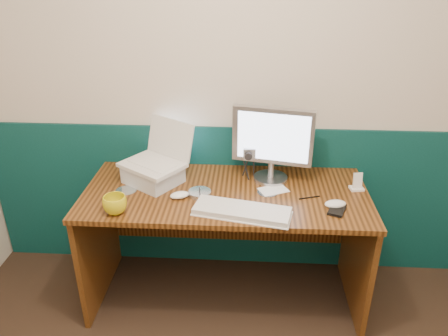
# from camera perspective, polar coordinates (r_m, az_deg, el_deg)

# --- Properties ---
(back_wall) EXTENTS (3.50, 0.04, 2.50)m
(back_wall) POSITION_cam_1_polar(r_m,az_deg,el_deg) (2.61, 4.48, 10.46)
(back_wall) COLOR beige
(back_wall) RESTS_ON ground
(wainscot) EXTENTS (3.48, 0.02, 1.00)m
(wainscot) POSITION_cam_1_polar(r_m,az_deg,el_deg) (2.89, 3.97, -4.09)
(wainscot) COLOR #073130
(wainscot) RESTS_ON ground
(desk) EXTENTS (1.60, 0.70, 0.75)m
(desk) POSITION_cam_1_polar(r_m,az_deg,el_deg) (2.66, 0.20, -10.18)
(desk) COLOR #321B09
(desk) RESTS_ON ground
(laptop_riser) EXTENTS (0.38, 0.37, 0.10)m
(laptop_riser) POSITION_cam_1_polar(r_m,az_deg,el_deg) (2.57, -9.26, -0.85)
(laptop_riser) COLOR silver
(laptop_riser) RESTS_ON desk
(laptop) EXTENTS (0.42, 0.40, 0.28)m
(laptop) POSITION_cam_1_polar(r_m,az_deg,el_deg) (2.49, -9.56, 3.04)
(laptop) COLOR silver
(laptop) RESTS_ON laptop_riser
(monitor) EXTENTS (0.48, 0.22, 0.46)m
(monitor) POSITION_cam_1_polar(r_m,az_deg,el_deg) (2.51, 6.33, 3.21)
(monitor) COLOR #A6A6AA
(monitor) RESTS_ON desk
(keyboard) EXTENTS (0.52, 0.26, 0.03)m
(keyboard) POSITION_cam_1_polar(r_m,az_deg,el_deg) (2.25, 2.36, -5.71)
(keyboard) COLOR silver
(keyboard) RESTS_ON desk
(mouse_right) EXTENTS (0.13, 0.09, 0.04)m
(mouse_right) POSITION_cam_1_polar(r_m,az_deg,el_deg) (2.37, 14.34, -4.57)
(mouse_right) COLOR silver
(mouse_right) RESTS_ON desk
(mouse_left) EXTENTS (0.12, 0.10, 0.04)m
(mouse_left) POSITION_cam_1_polar(r_m,az_deg,el_deg) (2.40, -5.81, -3.53)
(mouse_left) COLOR white
(mouse_left) RESTS_ON desk
(mug) EXTENTS (0.15, 0.15, 0.10)m
(mug) POSITION_cam_1_polar(r_m,az_deg,el_deg) (2.31, -14.06, -4.67)
(mug) COLOR gold
(mug) RESTS_ON desk
(camcorder) EXTENTS (0.10, 0.14, 0.21)m
(camcorder) POSITION_cam_1_polar(r_m,az_deg,el_deg) (2.58, 3.25, 0.95)
(camcorder) COLOR #A1A2A6
(camcorder) RESTS_ON desk
(cd_spindle) EXTENTS (0.13, 0.13, 0.03)m
(cd_spindle) POSITION_cam_1_polar(r_m,az_deg,el_deg) (2.42, -3.20, -3.30)
(cd_spindle) COLOR silver
(cd_spindle) RESTS_ON desk
(cd_loose_a) EXTENTS (0.12, 0.12, 0.00)m
(cd_loose_a) POSITION_cam_1_polar(r_m,az_deg,el_deg) (2.53, -12.68, -2.86)
(cd_loose_a) COLOR #B0B9C1
(cd_loose_a) RESTS_ON desk
(cd_loose_b) EXTENTS (0.12, 0.12, 0.00)m
(cd_loose_b) POSITION_cam_1_polar(r_m,az_deg,el_deg) (2.46, 5.72, -3.16)
(cd_loose_b) COLOR #B2B7C3
(cd_loose_b) RESTS_ON desk
(pen) EXTENTS (0.12, 0.05, 0.01)m
(pen) POSITION_cam_1_polar(r_m,az_deg,el_deg) (2.44, 11.09, -3.80)
(pen) COLOR black
(pen) RESTS_ON desk
(papers) EXTENTS (0.19, 0.16, 0.00)m
(papers) POSITION_cam_1_polar(r_m,az_deg,el_deg) (2.49, 6.47, -2.87)
(papers) COLOR silver
(papers) RESTS_ON desk
(dock) EXTENTS (0.08, 0.07, 0.01)m
(dock) POSITION_cam_1_polar(r_m,az_deg,el_deg) (2.59, 16.92, -2.57)
(dock) COLOR white
(dock) RESTS_ON desk
(music_player) EXTENTS (0.06, 0.03, 0.09)m
(music_player) POSITION_cam_1_polar(r_m,az_deg,el_deg) (2.56, 17.06, -1.55)
(music_player) COLOR silver
(music_player) RESTS_ON dock
(pda) EXTENTS (0.12, 0.15, 0.01)m
(pda) POSITION_cam_1_polar(r_m,az_deg,el_deg) (2.35, 14.56, -5.29)
(pda) COLOR black
(pda) RESTS_ON desk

